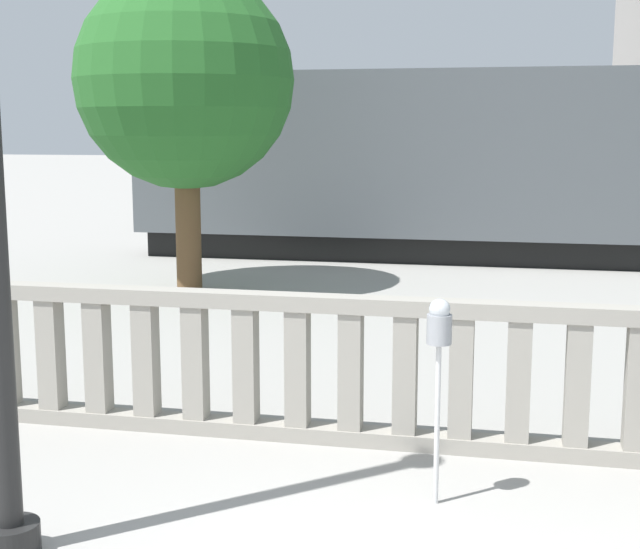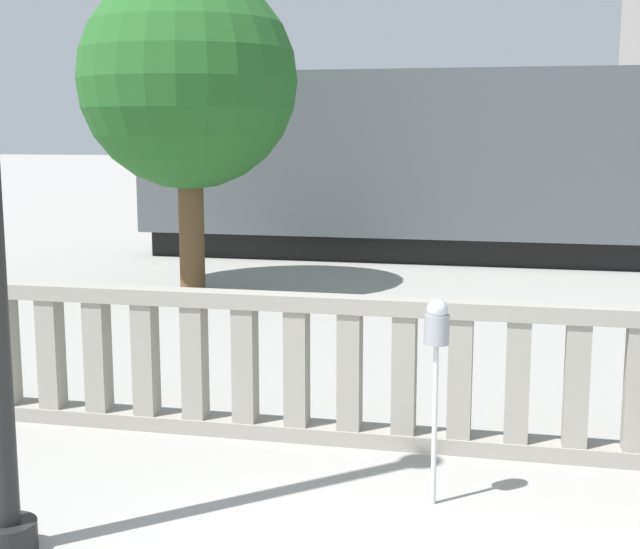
# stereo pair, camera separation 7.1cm
# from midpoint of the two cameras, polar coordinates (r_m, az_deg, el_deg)

# --- Properties ---
(balustrade) EXTENTS (15.16, 0.24, 1.33)m
(balustrade) POSITION_cam_midpoint_polar(r_m,az_deg,el_deg) (7.81, 5.67, -6.36)
(balustrade) COLOR gray
(balustrade) RESTS_ON ground
(parking_meter) EXTENTS (0.18, 0.18, 1.56)m
(parking_meter) POSITION_cam_midpoint_polar(r_m,az_deg,el_deg) (6.53, 7.78, -4.05)
(parking_meter) COLOR silver
(parking_meter) RESTS_ON ground
(train_near) EXTENTS (20.28, 2.65, 4.52)m
(train_near) POSITION_cam_midpoint_polar(r_m,az_deg,el_deg) (19.29, 19.70, 6.71)
(train_near) COLOR black
(train_near) RESTS_ON ground
(tree_right) EXTENTS (3.65, 3.65, 5.39)m
(tree_right) POSITION_cam_midpoint_polar(r_m,az_deg,el_deg) (15.30, -8.31, 12.16)
(tree_right) COLOR brown
(tree_right) RESTS_ON ground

